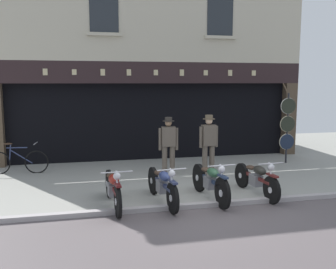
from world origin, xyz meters
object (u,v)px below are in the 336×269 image
(motorcycle_center, at_px, (210,181))
(tyre_sign_pole, at_px, (287,125))
(motorcycle_center_left, at_px, (162,184))
(motorcycle_center_right, at_px, (256,178))
(motorcycle_left, at_px, (113,188))
(advert_board_near, at_px, (77,108))
(shopkeeper_center, at_px, (209,142))
(leaning_bicycle, at_px, (17,161))
(salesman_left, at_px, (168,143))

(motorcycle_center, xyz_separation_m, tyre_sign_pole, (3.73, 3.18, 0.83))
(motorcycle_center_left, height_order, motorcycle_center_right, motorcycle_center_left)
(motorcycle_left, height_order, motorcycle_center_right, motorcycle_left)
(tyre_sign_pole, relative_size, advert_board_near, 2.37)
(motorcycle_center_left, distance_m, shopkeeper_center, 2.87)
(motorcycle_center_right, distance_m, shopkeeper_center, 2.21)
(motorcycle_center_left, height_order, tyre_sign_pole, tyre_sign_pole)
(leaning_bicycle, bearing_deg, salesman_left, 80.70)
(motorcycle_center_right, height_order, shopkeeper_center, shopkeeper_center)
(salesman_left, xyz_separation_m, shopkeeper_center, (1.11, -0.27, 0.04))
(motorcycle_center_left, distance_m, motorcycle_center, 1.10)
(motorcycle_center, distance_m, shopkeeper_center, 2.33)
(motorcycle_center_left, height_order, shopkeeper_center, shopkeeper_center)
(motorcycle_center_left, bearing_deg, motorcycle_center_right, 176.87)
(salesman_left, distance_m, shopkeeper_center, 1.14)
(motorcycle_left, relative_size, motorcycle_center_right, 1.02)
(tyre_sign_pole, bearing_deg, shopkeeper_center, -161.52)
(motorcycle_center_left, relative_size, leaning_bicycle, 1.19)
(tyre_sign_pole, bearing_deg, motorcycle_center_right, -129.62)
(motorcycle_center_right, height_order, tyre_sign_pole, tyre_sign_pole)
(advert_board_near, bearing_deg, salesman_left, -43.91)
(salesman_left, bearing_deg, leaning_bicycle, -9.67)
(shopkeeper_center, height_order, tyre_sign_pole, tyre_sign_pole)
(motorcycle_center, xyz_separation_m, shopkeeper_center, (0.69, 2.17, 0.53))
(salesman_left, distance_m, advert_board_near, 3.60)
(motorcycle_center_left, xyz_separation_m, motorcycle_center_right, (2.27, 0.09, -0.01))
(salesman_left, distance_m, leaning_bicycle, 4.43)
(motorcycle_center, distance_m, salesman_left, 2.51)
(leaning_bicycle, bearing_deg, motorcycle_center_left, 50.50)
(motorcycle_center_right, bearing_deg, salesman_left, -60.55)
(motorcycle_center, bearing_deg, motorcycle_center_right, 179.82)
(salesman_left, xyz_separation_m, leaning_bicycle, (-4.25, 1.13, -0.55))
(shopkeeper_center, bearing_deg, leaning_bicycle, -18.67)
(tyre_sign_pole, bearing_deg, motorcycle_left, -151.49)
(shopkeeper_center, height_order, advert_board_near, advert_board_near)
(motorcycle_center_left, xyz_separation_m, advert_board_near, (-1.83, 4.86, 1.39))
(motorcycle_left, height_order, advert_board_near, advert_board_near)
(motorcycle_center, distance_m, advert_board_near, 5.83)
(motorcycle_center_right, bearing_deg, tyre_sign_pole, -134.11)
(salesman_left, height_order, leaning_bicycle, salesman_left)
(motorcycle_center_right, bearing_deg, motorcycle_left, -2.61)
(tyre_sign_pole, bearing_deg, leaning_bicycle, 177.41)
(motorcycle_center, xyz_separation_m, advert_board_near, (-2.93, 4.85, 1.38))
(motorcycle_center, height_order, salesman_left, salesman_left)
(motorcycle_center, height_order, tyre_sign_pole, tyre_sign_pole)
(motorcycle_center, relative_size, leaning_bicycle, 1.16)
(advert_board_near, relative_size, leaning_bicycle, 0.56)
(motorcycle_center, bearing_deg, leaning_bicycle, -41.57)
(motorcycle_center_left, xyz_separation_m, salesman_left, (0.69, 2.44, 0.50))
(motorcycle_center_left, relative_size, motorcycle_center_right, 1.05)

